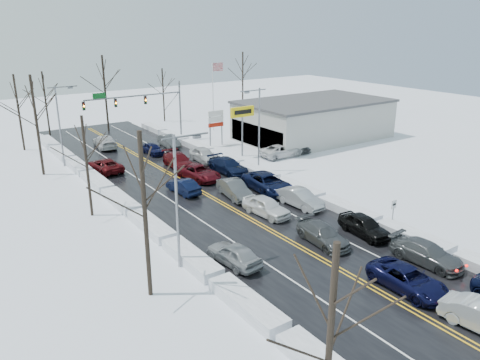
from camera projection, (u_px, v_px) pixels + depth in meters
ground at (249, 218)px, 38.83m from camera, size 160.00×160.00×0.00m
road_surface at (235, 211)px, 40.39m from camera, size 14.00×84.00×0.01m
snow_bank_left at (154, 232)px, 36.31m from camera, size 1.52×72.00×0.72m
snow_bank_right at (301, 193)px, 44.48m from camera, size 1.52×72.00×0.72m
traffic_signal_mast at (145, 103)px, 60.76m from camera, size 13.28×0.39×8.00m
tires_plus_sign at (242, 115)px, 55.35m from camera, size 3.20×0.34×6.00m
used_vehicles_sign at (216, 121)px, 60.57m from camera, size 2.20×0.22×4.65m
speed_limit_sign at (394, 209)px, 36.48m from camera, size 0.55×0.09×2.35m
flagpole at (214, 91)px, 68.49m from camera, size 1.87×1.20×10.00m
dealership_building at (314, 119)px, 64.91m from camera, size 20.40×12.40×5.30m
streetlight_ne at (258, 123)px, 49.39m from camera, size 3.20×0.25×9.00m
streetlight_sw at (179, 191)px, 29.55m from camera, size 3.20×0.25×9.00m
streetlight_nw at (61, 119)px, 51.39m from camera, size 3.20×0.25×9.00m
tree_left_a at (332, 317)px, 15.31m from camera, size 3.60×3.60×9.00m
tree_left_b at (143, 184)px, 25.73m from camera, size 4.00×4.00×10.00m
tree_left_c at (85, 147)px, 37.53m from camera, size 3.40×3.40×8.50m
tree_left_d at (34, 106)px, 47.62m from camera, size 4.20×4.20×10.50m
tree_left_e at (17, 98)px, 57.42m from camera, size 3.80×3.80×9.50m
tree_far_b at (44, 91)px, 65.57m from camera, size 3.60×3.60×9.00m
tree_far_c at (104, 79)px, 67.86m from camera, size 4.40×4.40×11.00m
tree_far_d at (163, 85)px, 74.97m from camera, size 3.40×3.40×8.50m
tree_far_e at (243, 70)px, 83.51m from camera, size 4.20×4.20×10.50m
queued_car_2 at (407, 289)px, 28.48m from camera, size 2.49×5.17×1.42m
queued_car_3 at (322, 243)px, 34.46m from camera, size 2.44×5.02×1.41m
queued_car_4 at (266, 215)px, 39.46m from camera, size 2.35×4.82×1.58m
queued_car_5 at (234, 197)px, 43.52m from camera, size 2.31×4.98×1.58m
queued_car_6 at (199, 179)px, 48.46m from camera, size 3.10×5.65×1.50m
queued_car_7 at (179, 168)px, 52.35m from camera, size 2.70×5.69×1.60m
queued_car_8 at (153, 154)px, 57.66m from camera, size 1.79×4.08×1.37m
queued_car_11 at (425, 263)px, 31.64m from camera, size 2.37×5.16×1.46m
queued_car_12 at (364, 235)px, 35.81m from camera, size 2.30×4.73×1.55m
queued_car_13 at (300, 206)px, 41.33m from camera, size 1.88×4.77×1.55m
queued_car_14 at (268, 191)px, 45.03m from camera, size 3.29×6.33×1.70m
queued_car_15 at (228, 173)px, 50.40m from camera, size 2.40×5.60×1.61m
queued_car_16 at (204, 162)px, 54.52m from camera, size 2.28×5.00×1.66m
queued_car_17 at (169, 147)px, 61.08m from camera, size 1.85×4.67×1.51m
oncoming_car_0 at (183, 193)px, 44.56m from camera, size 1.75×4.34×1.40m
oncoming_car_1 at (105, 172)px, 50.91m from camera, size 2.99×5.45×1.45m
oncoming_car_2 at (105, 148)px, 60.66m from camera, size 2.92×5.84×1.63m
oncoming_car_3 at (234, 264)px, 31.52m from camera, size 2.21×4.56×1.50m
parked_car_0 at (281, 157)px, 56.53m from camera, size 5.52×2.66×1.51m
parked_car_1 at (291, 150)px, 59.35m from camera, size 2.58×5.98×1.71m
parked_car_2 at (251, 143)px, 63.20m from camera, size 2.07×4.55×1.51m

